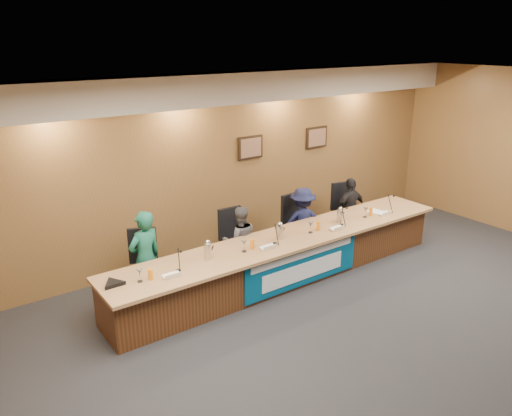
# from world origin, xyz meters

# --- Properties ---
(floor) EXTENTS (10.00, 10.00, 0.00)m
(floor) POSITION_xyz_m (0.00, 0.00, 0.00)
(floor) COLOR black
(floor) RESTS_ON ground
(ceiling) EXTENTS (10.00, 8.00, 0.04)m
(ceiling) POSITION_xyz_m (0.00, 0.00, 3.20)
(ceiling) COLOR silver
(ceiling) RESTS_ON wall_back
(wall_back) EXTENTS (10.00, 0.04, 3.20)m
(wall_back) POSITION_xyz_m (0.00, 4.00, 1.60)
(wall_back) COLOR brown
(wall_back) RESTS_ON floor
(soffit) EXTENTS (10.00, 0.50, 0.50)m
(soffit) POSITION_xyz_m (0.00, 3.75, 2.95)
(soffit) COLOR beige
(soffit) RESTS_ON wall_back
(dais_body) EXTENTS (6.00, 0.80, 0.70)m
(dais_body) POSITION_xyz_m (0.00, 2.40, 0.35)
(dais_body) COLOR #452511
(dais_body) RESTS_ON floor
(dais_top) EXTENTS (6.10, 0.95, 0.05)m
(dais_top) POSITION_xyz_m (0.00, 2.35, 0.72)
(dais_top) COLOR #A07146
(dais_top) RESTS_ON dais_body
(banner) EXTENTS (2.20, 0.02, 0.65)m
(banner) POSITION_xyz_m (0.00, 1.99, 0.38)
(banner) COLOR navy
(banner) RESTS_ON dais_body
(banner_text_upper) EXTENTS (2.00, 0.01, 0.10)m
(banner_text_upper) POSITION_xyz_m (0.00, 1.97, 0.58)
(banner_text_upper) COLOR silver
(banner_text_upper) RESTS_ON banner
(banner_text_lower) EXTENTS (1.60, 0.01, 0.28)m
(banner_text_lower) POSITION_xyz_m (0.00, 1.97, 0.30)
(banner_text_lower) COLOR silver
(banner_text_lower) RESTS_ON banner
(wall_photo_left) EXTENTS (0.52, 0.04, 0.42)m
(wall_photo_left) POSITION_xyz_m (0.40, 3.97, 1.85)
(wall_photo_left) COLOR black
(wall_photo_left) RESTS_ON wall_back
(wall_photo_right) EXTENTS (0.52, 0.04, 0.42)m
(wall_photo_right) POSITION_xyz_m (2.00, 3.97, 1.85)
(wall_photo_right) COLOR black
(wall_photo_right) RESTS_ON wall_back
(panelist_a) EXTENTS (0.59, 0.45, 1.45)m
(panelist_a) POSITION_xyz_m (-2.15, 2.98, 0.72)
(panelist_a) COLOR #145340
(panelist_a) RESTS_ON floor
(panelist_b) EXTENTS (0.70, 0.63, 1.18)m
(panelist_b) POSITION_xyz_m (-0.51, 2.98, 0.59)
(panelist_b) COLOR #4C4B50
(panelist_b) RESTS_ON floor
(panelist_c) EXTENTS (0.93, 0.75, 1.25)m
(panelist_c) POSITION_xyz_m (0.82, 2.98, 0.63)
(panelist_c) COLOR #0F1333
(panelist_c) RESTS_ON floor
(panelist_d) EXTENTS (0.73, 0.32, 1.24)m
(panelist_d) POSITION_xyz_m (2.02, 2.98, 0.62)
(panelist_d) COLOR black
(panelist_d) RESTS_ON floor
(office_chair_a) EXTENTS (0.64, 0.64, 0.08)m
(office_chair_a) POSITION_xyz_m (-2.15, 3.08, 0.48)
(office_chair_a) COLOR black
(office_chair_a) RESTS_ON floor
(office_chair_b) EXTENTS (0.50, 0.50, 0.08)m
(office_chair_b) POSITION_xyz_m (-0.51, 3.08, 0.48)
(office_chair_b) COLOR black
(office_chair_b) RESTS_ON floor
(office_chair_c) EXTENTS (0.52, 0.52, 0.08)m
(office_chair_c) POSITION_xyz_m (0.82, 3.08, 0.48)
(office_chair_c) COLOR black
(office_chair_c) RESTS_ON floor
(office_chair_d) EXTENTS (0.58, 0.58, 0.08)m
(office_chair_d) POSITION_xyz_m (2.02, 3.08, 0.48)
(office_chair_d) COLOR black
(office_chair_d) RESTS_ON floor
(nameplate_a) EXTENTS (0.24, 0.08, 0.10)m
(nameplate_a) POSITION_xyz_m (-2.13, 2.14, 0.80)
(nameplate_a) COLOR white
(nameplate_a) RESTS_ON dais_top
(microphone_a) EXTENTS (0.07, 0.07, 0.02)m
(microphone_a) POSITION_xyz_m (-1.98, 2.28, 0.76)
(microphone_a) COLOR black
(microphone_a) RESTS_ON dais_top
(juice_glass_a) EXTENTS (0.06, 0.06, 0.15)m
(juice_glass_a) POSITION_xyz_m (-2.38, 2.27, 0.82)
(juice_glass_a) COLOR orange
(juice_glass_a) RESTS_ON dais_top
(water_glass_a) EXTENTS (0.08, 0.08, 0.18)m
(water_glass_a) POSITION_xyz_m (-2.52, 2.30, 0.84)
(water_glass_a) COLOR silver
(water_glass_a) RESTS_ON dais_top
(nameplate_b) EXTENTS (0.24, 0.08, 0.10)m
(nameplate_b) POSITION_xyz_m (-0.55, 2.13, 0.80)
(nameplate_b) COLOR white
(nameplate_b) RESTS_ON dais_top
(microphone_b) EXTENTS (0.07, 0.07, 0.02)m
(microphone_b) POSITION_xyz_m (-0.35, 2.25, 0.76)
(microphone_b) COLOR black
(microphone_b) RESTS_ON dais_top
(juice_glass_b) EXTENTS (0.06, 0.06, 0.15)m
(juice_glass_b) POSITION_xyz_m (-0.74, 2.31, 0.82)
(juice_glass_b) COLOR orange
(juice_glass_b) RESTS_ON dais_top
(water_glass_b) EXTENTS (0.08, 0.08, 0.18)m
(water_glass_b) POSITION_xyz_m (-0.89, 2.29, 0.84)
(water_glass_b) COLOR silver
(water_glass_b) RESTS_ON dais_top
(nameplate_c) EXTENTS (0.24, 0.08, 0.10)m
(nameplate_c) POSITION_xyz_m (0.84, 2.09, 0.80)
(nameplate_c) COLOR white
(nameplate_c) RESTS_ON dais_top
(microphone_c) EXTENTS (0.07, 0.07, 0.02)m
(microphone_c) POSITION_xyz_m (1.04, 2.24, 0.76)
(microphone_c) COLOR black
(microphone_c) RESTS_ON dais_top
(juice_glass_c) EXTENTS (0.06, 0.06, 0.15)m
(juice_glass_c) POSITION_xyz_m (0.58, 2.30, 0.82)
(juice_glass_c) COLOR orange
(juice_glass_c) RESTS_ON dais_top
(water_glass_c) EXTENTS (0.08, 0.08, 0.18)m
(water_glass_c) POSITION_xyz_m (0.40, 2.28, 0.84)
(water_glass_c) COLOR silver
(water_glass_c) RESTS_ON dais_top
(nameplate_d) EXTENTS (0.24, 0.08, 0.10)m
(nameplate_d) POSITION_xyz_m (2.03, 2.11, 0.80)
(nameplate_d) COLOR white
(nameplate_d) RESTS_ON dais_top
(microphone_d) EXTENTS (0.07, 0.07, 0.02)m
(microphone_d) POSITION_xyz_m (2.19, 2.21, 0.76)
(microphone_d) COLOR black
(microphone_d) RESTS_ON dais_top
(juice_glass_d) EXTENTS (0.06, 0.06, 0.15)m
(juice_glass_d) POSITION_xyz_m (1.79, 2.26, 0.82)
(juice_glass_d) COLOR orange
(juice_glass_d) RESTS_ON dais_top
(water_glass_d) EXTENTS (0.08, 0.08, 0.18)m
(water_glass_d) POSITION_xyz_m (1.65, 2.27, 0.84)
(water_glass_d) COLOR silver
(water_glass_d) RESTS_ON dais_top
(carafe_left) EXTENTS (0.11, 0.11, 0.25)m
(carafe_left) POSITION_xyz_m (-1.46, 2.37, 0.87)
(carafe_left) COLOR silver
(carafe_left) RESTS_ON dais_top
(carafe_mid) EXTENTS (0.12, 0.12, 0.22)m
(carafe_mid) POSITION_xyz_m (-0.16, 2.38, 0.86)
(carafe_mid) COLOR silver
(carafe_mid) RESTS_ON dais_top
(carafe_right) EXTENTS (0.11, 0.11, 0.22)m
(carafe_right) POSITION_xyz_m (1.12, 2.35, 0.86)
(carafe_right) COLOR silver
(carafe_right) RESTS_ON dais_top
(speakerphone) EXTENTS (0.32, 0.32, 0.05)m
(speakerphone) POSITION_xyz_m (-2.83, 2.41, 0.78)
(speakerphone) COLOR black
(speakerphone) RESTS_ON dais_top
(paper_stack) EXTENTS (0.26, 0.33, 0.01)m
(paper_stack) POSITION_xyz_m (2.05, 2.34, 0.75)
(paper_stack) COLOR white
(paper_stack) RESTS_ON dais_top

